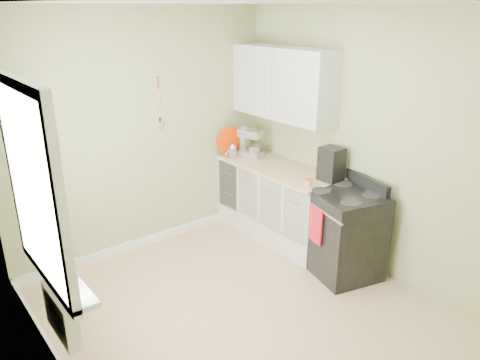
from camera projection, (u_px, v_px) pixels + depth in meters
floor at (246, 315)px, 4.33m from camera, size 3.20×3.60×0.02m
ceiling at (247, 1)px, 3.38m from camera, size 3.20×3.60×0.02m
wall_back at (144, 133)px, 5.19m from camera, size 3.20×0.02×2.70m
wall_left at (47, 232)px, 2.92m from camera, size 0.02×3.60×2.70m
wall_right at (368, 144)px, 4.79m from camera, size 0.02×3.60×2.70m
base_cabinets at (277, 203)px, 5.67m from camera, size 0.60×1.60×0.87m
countertop at (278, 168)px, 5.50m from camera, size 0.64×1.60×0.04m
upper_cabinets at (283, 83)px, 5.32m from camera, size 0.35×1.40×0.80m
window at (32, 188)px, 3.09m from camera, size 0.06×1.14×1.44m
window_sill at (57, 272)px, 3.37m from camera, size 0.18×1.14×0.04m
radiator at (62, 315)px, 3.43m from camera, size 0.12×0.50×0.35m
wall_utensils at (160, 112)px, 5.21m from camera, size 0.02×0.14×0.58m
stove at (343, 232)px, 4.88m from camera, size 0.81×0.87×1.03m
stand_mixer at (250, 144)px, 5.78m from camera, size 0.27×0.35×0.38m
kettle at (232, 151)px, 5.74m from camera, size 0.17×0.10×0.18m
coffee_maker at (331, 165)px, 4.99m from camera, size 0.21×0.23×0.36m
red_tray at (229, 141)px, 5.86m from camera, size 0.36×0.11×0.36m
jar at (309, 183)px, 4.84m from camera, size 0.08×0.08×0.09m
plant_a at (70, 267)px, 3.10m from camera, size 0.19×0.19×0.30m
plant_b at (59, 253)px, 3.24m from camera, size 0.18×0.21×0.33m
plant_c at (45, 238)px, 3.48m from camera, size 0.25×0.25×0.32m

